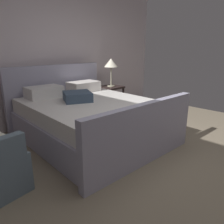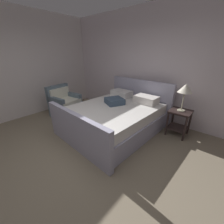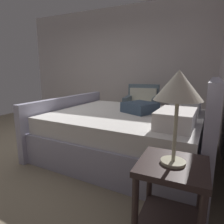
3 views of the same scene
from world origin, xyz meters
TOP-DOWN VIEW (x-y plane):
  - ground_plane at (0.00, 0.00)m, footprint 5.61×5.34m
  - wall_side_left at (-2.86, 0.00)m, footprint 0.12×5.46m
  - bed at (-0.23, 1.45)m, footprint 2.00×2.34m
  - nightstand_right at (1.03, 2.20)m, footprint 0.44×0.44m
  - table_lamp_right at (1.03, 2.20)m, footprint 0.29×0.29m
  - armchair at (-1.94, 1.13)m, footprint 0.81×0.80m

SIDE VIEW (x-z plane):
  - ground_plane at x=0.00m, z-range -0.02..0.00m
  - bed at x=-0.23m, z-range -0.21..0.90m
  - armchair at x=-1.94m, z-range -0.10..0.80m
  - nightstand_right at x=1.03m, z-range 0.10..0.70m
  - table_lamp_right at x=1.03m, z-range 0.79..1.39m
  - wall_side_left at x=-2.86m, z-range 0.00..2.89m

